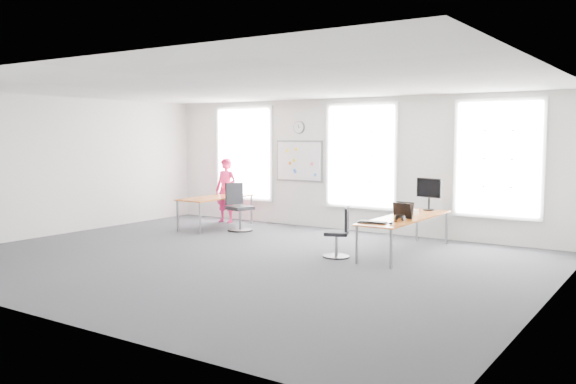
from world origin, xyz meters
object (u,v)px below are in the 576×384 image
Objects in this scene: person at (226,190)px; headphones at (399,218)px; desk_right at (406,219)px; monitor at (429,191)px; chair_right at (339,235)px; desk_left at (216,199)px; keyboard at (373,223)px; chair_left at (238,210)px.

headphones is at bearing -19.71° from person.
desk_right is 15.50× the size of headphones.
monitor is (-0.10, 1.67, 0.33)m from headphones.
person is at bearing 166.51° from desk_right.
person reaches higher than chair_right.
desk_right is 4.37× the size of monitor.
desk_left is 5.15m from headphones.
chair_right is 1.41× the size of monitor.
chair_right is (-0.83, -1.00, -0.24)m from desk_right.
desk_right is at bearing -15.02° from person.
desk_right is 3.10× the size of chair_right.
desk_left is 1.24× the size of person.
monitor reaches higher than desk_right.
person is 5.29m from monitor.
desk_left is (-4.96, 0.50, 0.03)m from desk_right.
desk_right is 4.98m from desk_left.
chair_left is at bearing 147.14° from keyboard.
chair_left reaches higher than headphones.
headphones is at bearing 55.46° from keyboard.
monitor is (4.23, 0.74, 0.59)m from chair_left.
headphones is (0.23, 0.58, 0.04)m from keyboard.
keyboard reaches higher than desk_right.
chair_right is 5.02m from person.
person is (-0.33, 0.77, 0.14)m from desk_left.
monitor is (0.13, 2.25, 0.37)m from keyboard.
chair_left is at bearing -135.80° from chair_right.
monitor is at bearing 7.79° from desk_left.
desk_right is 0.51m from headphones.
chair_left is (-3.41, 1.43, 0.08)m from chair_right.
headphones reaches higher than desk_right.
person is 5.66m from keyboard.
chair_left is at bearing -154.61° from monitor.
person is 2.52× the size of monitor.
chair_left is at bearing 174.15° from desk_right.
chair_left is 6.02× the size of headphones.
desk_right is at bearing -74.08° from monitor.
person is at bearing 113.23° from desk_left.
desk_left reaches higher than keyboard.
chair_right is 1.84× the size of keyboard.
keyboard is at bearing -77.95° from monitor.
desk_left is 5.01m from monitor.
monitor reaches higher than desk_left.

